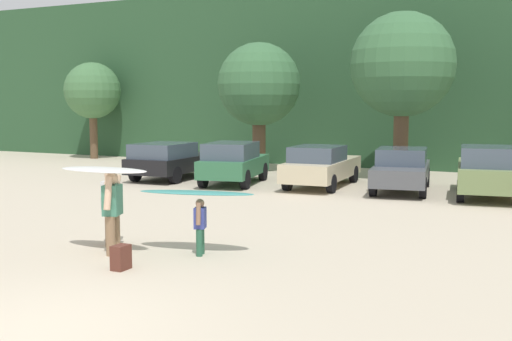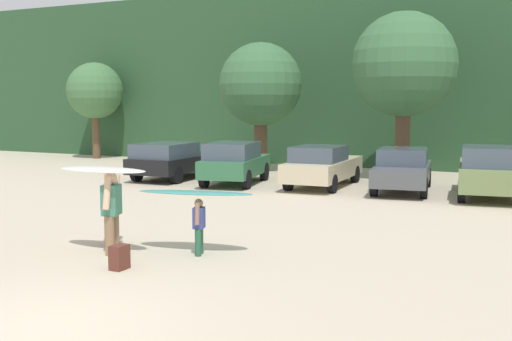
{
  "view_description": "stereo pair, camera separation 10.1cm",
  "coord_description": "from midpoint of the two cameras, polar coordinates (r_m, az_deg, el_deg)",
  "views": [
    {
      "loc": [
        6.21,
        -6.14,
        3.04
      ],
      "look_at": [
        -0.84,
        8.34,
        1.29
      ],
      "focal_mm": 44.59,
      "sensor_mm": 36.0,
      "label": 1
    },
    {
      "loc": [
        6.3,
        -6.1,
        3.04
      ],
      "look_at": [
        -0.84,
        8.34,
        1.29
      ],
      "focal_mm": 44.59,
      "sensor_mm": 36.0,
      "label": 2
    }
  ],
  "objects": [
    {
      "name": "ground_plane",
      "position": [
        9.26,
        -19.06,
        -13.3
      ],
      "size": [
        120.0,
        120.0,
        0.0
      ],
      "primitive_type": "plane",
      "color": "beige"
    },
    {
      "name": "hillside_ridge",
      "position": [
        34.79,
        15.74,
        7.94
      ],
      "size": [
        108.0,
        12.0,
        8.46
      ],
      "primitive_type": "cube",
      "color": "#284C2D",
      "rests_on": "ground_plane"
    },
    {
      "name": "tree_far_left",
      "position": [
        34.97,
        -14.54,
        6.9
      ],
      "size": [
        2.97,
        2.97,
        5.1
      ],
      "color": "brown",
      "rests_on": "ground_plane"
    },
    {
      "name": "tree_right",
      "position": [
        27.51,
        0.17,
        7.66
      ],
      "size": [
        3.57,
        3.57,
        5.56
      ],
      "color": "brown",
      "rests_on": "ground_plane"
    },
    {
      "name": "tree_left",
      "position": [
        25.32,
        12.9,
        9.17
      ],
      "size": [
        4.03,
        4.03,
        6.47
      ],
      "color": "brown",
      "rests_on": "ground_plane"
    },
    {
      "name": "parked_car_black",
      "position": [
        25.1,
        -7.74,
        0.97
      ],
      "size": [
        2.15,
        4.44,
        1.45
      ],
      "rotation": [
        0.0,
        0.0,
        1.62
      ],
      "color": "black",
      "rests_on": "ground_plane"
    },
    {
      "name": "parked_car_forest_green",
      "position": [
        23.31,
        -2.17,
        0.77
      ],
      "size": [
        2.48,
        4.2,
        1.56
      ],
      "rotation": [
        0.0,
        0.0,
        1.77
      ],
      "color": "#2D6642",
      "rests_on": "ground_plane"
    },
    {
      "name": "parked_car_champagne",
      "position": [
        22.76,
        5.73,
        0.45
      ],
      "size": [
        1.99,
        4.71,
        1.49
      ],
      "rotation": [
        0.0,
        0.0,
        1.63
      ],
      "color": "beige",
      "rests_on": "ground_plane"
    },
    {
      "name": "parked_car_dark_gray",
      "position": [
        22.08,
        12.79,
        0.14
      ],
      "size": [
        2.4,
        4.59,
        1.46
      ],
      "rotation": [
        0.0,
        0.0,
        1.73
      ],
      "color": "#4C4F54",
      "rests_on": "ground_plane"
    },
    {
      "name": "parked_car_olive_green",
      "position": [
        21.39,
        20.07,
        -0.04
      ],
      "size": [
        2.5,
        4.78,
        1.67
      ],
      "rotation": [
        0.0,
        0.0,
        1.71
      ],
      "color": "#6B7F4C",
      "rests_on": "ground_plane"
    },
    {
      "name": "person_adult",
      "position": [
        12.98,
        -12.97,
        -3.3
      ],
      "size": [
        0.42,
        0.8,
        1.65
      ],
      "rotation": [
        0.0,
        0.0,
        3.47
      ],
      "color": "#8C6B4C",
      "rests_on": "ground_plane"
    },
    {
      "name": "person_child",
      "position": [
        12.66,
        -5.26,
        -4.75
      ],
      "size": [
        0.29,
        0.47,
        1.13
      ],
      "rotation": [
        0.0,
        0.0,
        3.47
      ],
      "color": "#26593F",
      "rests_on": "ground_plane"
    },
    {
      "name": "person_companion",
      "position": [
        13.78,
        -13.07,
        -2.8
      ],
      "size": [
        0.41,
        0.73,
        1.63
      ],
      "rotation": [
        0.0,
        0.0,
        3.47
      ],
      "color": "#8C6B4C",
      "rests_on": "ground_plane"
    },
    {
      "name": "surfboard_white",
      "position": [
        12.83,
        -13.76,
        0.06
      ],
      "size": [
        2.01,
        0.65,
        0.11
      ],
      "rotation": [
        0.0,
        0.0,
        3.19
      ],
      "color": "white"
    },
    {
      "name": "surfboard_teal",
      "position": [
        12.72,
        -5.63,
        -2.0
      ],
      "size": [
        2.47,
        1.19,
        0.1
      ],
      "rotation": [
        0.0,
        0.0,
        3.37
      ],
      "color": "teal"
    },
    {
      "name": "backpack_dropped",
      "position": [
        11.89,
        -12.27,
        -7.63
      ],
      "size": [
        0.24,
        0.34,
        0.45
      ],
      "color": "#592D23",
      "rests_on": "ground_plane"
    }
  ]
}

